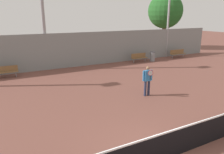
% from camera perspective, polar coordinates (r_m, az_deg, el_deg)
% --- Properties ---
extents(tennis_net, '(10.18, 0.09, 0.98)m').
position_cam_1_polar(tennis_net, '(7.05, 12.64, -17.52)').
color(tennis_net, '#99999E').
rests_on(tennis_net, ground_plane).
extents(tennis_player, '(0.60, 0.42, 1.67)m').
position_cam_1_polar(tennis_player, '(12.11, 9.24, -0.57)').
color(tennis_player, '#282D47').
rests_on(tennis_player, ground_plane).
extents(bench_courtside_near, '(1.64, 0.40, 0.83)m').
position_cam_1_polar(bench_courtside_near, '(21.11, 7.08, 5.25)').
color(bench_courtside_near, brown).
rests_on(bench_courtside_near, ground_plane).
extents(bench_adjacent_court, '(1.89, 0.40, 0.83)m').
position_cam_1_polar(bench_adjacent_court, '(24.27, 16.77, 6.08)').
color(bench_adjacent_court, brown).
rests_on(bench_adjacent_court, ground_plane).
extents(bench_by_gate, '(1.89, 0.40, 0.83)m').
position_cam_1_polar(bench_by_gate, '(17.37, -26.41, 1.43)').
color(bench_by_gate, brown).
rests_on(bench_by_gate, ground_plane).
extents(light_pole_near_left, '(0.90, 0.60, 9.40)m').
position_cam_1_polar(light_pole_near_left, '(18.55, -17.88, 18.49)').
color(light_pole_near_left, '#939399').
rests_on(light_pole_near_left, ground_plane).
extents(trash_bin, '(0.51, 0.51, 0.92)m').
position_cam_1_polar(trash_bin, '(21.73, 10.52, 5.31)').
color(trash_bin, gray).
rests_on(trash_bin, ground_plane).
extents(back_fence, '(35.04, 0.06, 2.93)m').
position_cam_1_polar(back_fence, '(18.59, -15.45, 6.40)').
color(back_fence, gray).
rests_on(back_fence, ground_plane).
extents(tree_green_tall, '(4.56, 4.56, 7.17)m').
position_cam_1_polar(tree_green_tall, '(30.86, 13.74, 16.38)').
color(tree_green_tall, brown).
rests_on(tree_green_tall, ground_plane).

